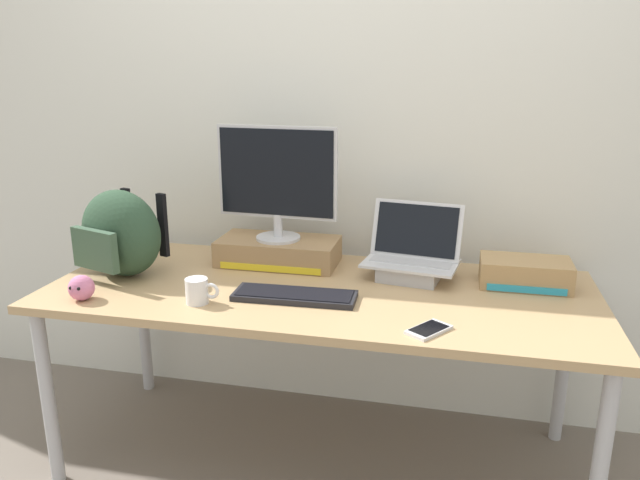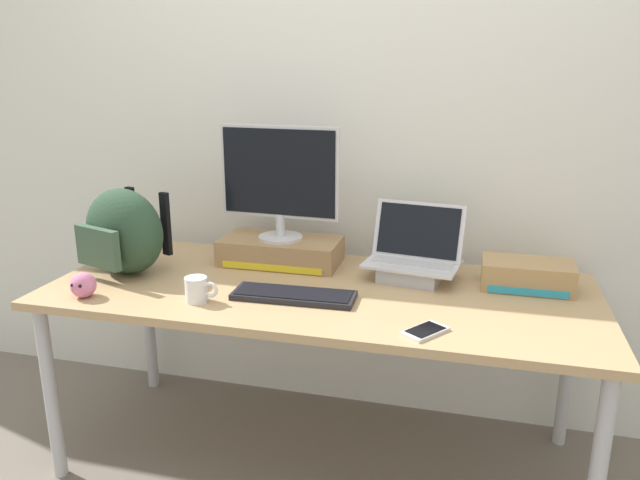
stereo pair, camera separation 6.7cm
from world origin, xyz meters
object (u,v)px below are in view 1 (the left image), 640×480
Objects in this scene: toner_box_yellow at (278,251)px; messenger_backpack at (120,233)px; desktop_monitor at (277,180)px; cell_phone at (429,330)px; open_laptop at (411,263)px; toner_box_cyan at (525,273)px; plush_toy at (81,288)px; external_keyboard at (295,295)px; coffee_mug at (198,291)px.

messenger_backpack is at bearing -153.81° from toner_box_yellow.
toner_box_yellow is 1.18× the size of messenger_backpack.
desktop_monitor reaches higher than cell_phone.
toner_box_cyan is (0.41, -0.00, -0.01)m from open_laptop.
open_laptop is 1.19m from plush_toy.
external_keyboard is at bearing 13.79° from plush_toy.
desktop_monitor is (-0.00, -0.00, 0.29)m from toner_box_yellow.
external_keyboard is (0.17, -0.36, -0.33)m from desktop_monitor.
open_laptop is 3.16× the size of coffee_mug.
external_keyboard is 0.33m from coffee_mug.
toner_box_yellow reaches higher than coffee_mug.
toner_box_cyan is (0.95, -0.05, -0.30)m from desktop_monitor.
toner_box_yellow reaches higher than external_keyboard.
coffee_mug is 0.73× the size of cell_phone.
open_laptop is at bearing 24.20° from plush_toy.
open_laptop is 0.87× the size of external_keyboard.
desktop_monitor reaches higher than plush_toy.
cell_phone is at bearing -4.21° from coffee_mug.
desktop_monitor is 1.00m from toner_box_cyan.
toner_box_yellow is at bearing 73.21° from coffee_mug.
messenger_backpack is 0.30m from plush_toy.
open_laptop is (0.54, -0.05, -0.29)m from desktop_monitor.
cell_phone is at bearing 5.69° from messenger_backpack.
plush_toy is at bearing -147.09° from open_laptop.
external_keyboard is (-0.37, -0.31, -0.05)m from open_laptop.
cell_phone is 1.84× the size of plush_toy.
toner_box_yellow is 1.11× the size of external_keyboard.
cell_phone is (1.18, -0.27, -0.16)m from messenger_backpack.
external_keyboard is at bearing -131.38° from open_laptop.
toner_box_yellow is at bearing 176.97° from toner_box_cyan.
open_laptop reaches higher than plush_toy.
messenger_backpack reaches higher than open_laptop.
cell_phone is at bearing -70.30° from open_laptop.
toner_box_yellow is 1.50× the size of toner_box_cyan.
messenger_backpack is at bearing -157.48° from cell_phone.
toner_box_cyan reaches higher than plush_toy.
toner_box_cyan is (0.95, -0.05, -0.00)m from toner_box_yellow.
cell_phone is (0.78, -0.06, -0.04)m from coffee_mug.
open_laptop is 4.24× the size of plush_toy.
desktop_monitor is 0.82m from plush_toy.
external_keyboard is 0.85m from toner_box_cyan.
cell_phone is 1.18m from plush_toy.
messenger_backpack is (-0.54, -0.27, -0.18)m from desktop_monitor.
cell_phone is (0.63, -0.53, -0.34)m from desktop_monitor.
toner_box_yellow is 0.50m from coffee_mug.
toner_box_cyan is (1.10, 0.42, 0.01)m from coffee_mug.
desktop_monitor is 0.61m from open_laptop.
desktop_monitor is 0.90m from cell_phone.
messenger_backpack is 0.47m from coffee_mug.
coffee_mug is (-0.31, -0.11, 0.03)m from external_keyboard.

